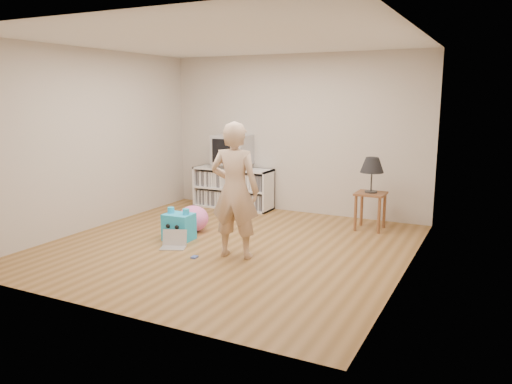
{
  "coord_description": "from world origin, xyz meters",
  "views": [
    {
      "loc": [
        3.13,
        -5.45,
        1.94
      ],
      "look_at": [
        0.21,
        0.4,
        0.67
      ],
      "focal_mm": 35.0,
      "sensor_mm": 36.0,
      "label": 1
    }
  ],
  "objects_px": {
    "crt_tv": "(233,150)",
    "plush_pink": "(193,219)",
    "dvd_deck": "(233,166)",
    "side_table": "(370,202)",
    "table_lamp": "(372,166)",
    "laptop": "(174,243)",
    "person": "(235,191)",
    "plush_blue": "(179,226)",
    "media_unit": "(234,188)"
  },
  "relations": [
    {
      "from": "crt_tv",
      "to": "plush_pink",
      "type": "bearing_deg",
      "value": -81.63
    },
    {
      "from": "dvd_deck",
      "to": "side_table",
      "type": "bearing_deg",
      "value": -8.43
    },
    {
      "from": "crt_tv",
      "to": "table_lamp",
      "type": "distance_m",
      "value": 2.52
    },
    {
      "from": "laptop",
      "to": "plush_pink",
      "type": "distance_m",
      "value": 0.8
    },
    {
      "from": "side_table",
      "to": "person",
      "type": "height_order",
      "value": "person"
    },
    {
      "from": "person",
      "to": "laptop",
      "type": "height_order",
      "value": "person"
    },
    {
      "from": "crt_tv",
      "to": "person",
      "type": "bearing_deg",
      "value": -60.35
    },
    {
      "from": "dvd_deck",
      "to": "plush_blue",
      "type": "distance_m",
      "value": 2.16
    },
    {
      "from": "laptop",
      "to": "plush_blue",
      "type": "relative_size",
      "value": 0.88
    },
    {
      "from": "dvd_deck",
      "to": "crt_tv",
      "type": "xyz_separation_m",
      "value": [
        0.0,
        -0.0,
        0.29
      ]
    },
    {
      "from": "plush_blue",
      "to": "media_unit",
      "type": "bearing_deg",
      "value": 96.12
    },
    {
      "from": "plush_blue",
      "to": "plush_pink",
      "type": "relative_size",
      "value": 1.0
    },
    {
      "from": "dvd_deck",
      "to": "laptop",
      "type": "bearing_deg",
      "value": -79.43
    },
    {
      "from": "crt_tv",
      "to": "plush_pink",
      "type": "height_order",
      "value": "crt_tv"
    },
    {
      "from": "plush_blue",
      "to": "laptop",
      "type": "bearing_deg",
      "value": -68.08
    },
    {
      "from": "media_unit",
      "to": "person",
      "type": "bearing_deg",
      "value": -60.55
    },
    {
      "from": "table_lamp",
      "to": "plush_blue",
      "type": "relative_size",
      "value": 1.17
    },
    {
      "from": "plush_blue",
      "to": "crt_tv",
      "type": "bearing_deg",
      "value": 96.19
    },
    {
      "from": "media_unit",
      "to": "laptop",
      "type": "xyz_separation_m",
      "value": [
        0.44,
        -2.4,
        -0.29
      ]
    },
    {
      "from": "table_lamp",
      "to": "plush_pink",
      "type": "height_order",
      "value": "table_lamp"
    },
    {
      "from": "media_unit",
      "to": "crt_tv",
      "type": "height_order",
      "value": "crt_tv"
    },
    {
      "from": "crt_tv",
      "to": "table_lamp",
      "type": "height_order",
      "value": "crt_tv"
    },
    {
      "from": "media_unit",
      "to": "table_lamp",
      "type": "bearing_deg",
      "value": -8.79
    },
    {
      "from": "media_unit",
      "to": "plush_blue",
      "type": "relative_size",
      "value": 3.17
    },
    {
      "from": "table_lamp",
      "to": "person",
      "type": "xyz_separation_m",
      "value": [
        -1.16,
        -1.99,
        -0.12
      ]
    },
    {
      "from": "media_unit",
      "to": "table_lamp",
      "type": "relative_size",
      "value": 2.72
    },
    {
      "from": "crt_tv",
      "to": "plush_pink",
      "type": "relative_size",
      "value": 1.36
    },
    {
      "from": "media_unit",
      "to": "dvd_deck",
      "type": "height_order",
      "value": "dvd_deck"
    },
    {
      "from": "side_table",
      "to": "crt_tv",
      "type": "bearing_deg",
      "value": 171.64
    },
    {
      "from": "side_table",
      "to": "laptop",
      "type": "xyz_separation_m",
      "value": [
        -2.05,
        -2.01,
        -0.36
      ]
    },
    {
      "from": "crt_tv",
      "to": "media_unit",
      "type": "bearing_deg",
      "value": 90.0
    },
    {
      "from": "crt_tv",
      "to": "laptop",
      "type": "xyz_separation_m",
      "value": [
        0.44,
        -2.38,
        -0.96
      ]
    },
    {
      "from": "media_unit",
      "to": "dvd_deck",
      "type": "bearing_deg",
      "value": -90.0
    },
    {
      "from": "crt_tv",
      "to": "side_table",
      "type": "bearing_deg",
      "value": -8.36
    },
    {
      "from": "dvd_deck",
      "to": "side_table",
      "type": "xyz_separation_m",
      "value": [
        2.5,
        -0.37,
        -0.32
      ]
    },
    {
      "from": "side_table",
      "to": "plush_blue",
      "type": "height_order",
      "value": "side_table"
    },
    {
      "from": "laptop",
      "to": "dvd_deck",
      "type": "bearing_deg",
      "value": 77.32
    },
    {
      "from": "laptop",
      "to": "plush_blue",
      "type": "xyz_separation_m",
      "value": [
        -0.14,
        0.32,
        0.13
      ]
    },
    {
      "from": "dvd_deck",
      "to": "media_unit",
      "type": "bearing_deg",
      "value": 90.0
    },
    {
      "from": "laptop",
      "to": "plush_pink",
      "type": "height_order",
      "value": "plush_pink"
    },
    {
      "from": "crt_tv",
      "to": "plush_blue",
      "type": "distance_m",
      "value": 2.24
    },
    {
      "from": "laptop",
      "to": "plush_pink",
      "type": "bearing_deg",
      "value": 81.89
    },
    {
      "from": "media_unit",
      "to": "plush_pink",
      "type": "distance_m",
      "value": 1.66
    },
    {
      "from": "media_unit",
      "to": "person",
      "type": "height_order",
      "value": "person"
    },
    {
      "from": "crt_tv",
      "to": "side_table",
      "type": "distance_m",
      "value": 2.59
    },
    {
      "from": "plush_blue",
      "to": "side_table",
      "type": "bearing_deg",
      "value": 35.55
    },
    {
      "from": "person",
      "to": "crt_tv",
      "type": "bearing_deg",
      "value": -69.19
    },
    {
      "from": "table_lamp",
      "to": "plush_pink",
      "type": "distance_m",
      "value": 2.69
    },
    {
      "from": "media_unit",
      "to": "laptop",
      "type": "distance_m",
      "value": 2.46
    },
    {
      "from": "person",
      "to": "plush_pink",
      "type": "relative_size",
      "value": 3.72
    }
  ]
}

